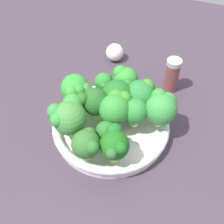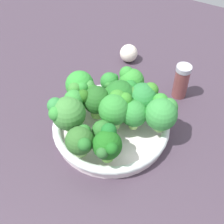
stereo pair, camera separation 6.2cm
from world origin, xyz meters
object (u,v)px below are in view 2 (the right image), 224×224
broccoli_floret_8 (107,144)px  broccoli_floret_13 (96,100)px  broccoli_floret_7 (80,86)px  broccoli_floret_10 (68,111)px  broccoli_floret_11 (110,82)px  garlic_bulb (129,53)px  broccoli_floret_6 (131,80)px  broccoli_floret_12 (103,131)px  broccoli_floret_1 (133,113)px  broccoli_floret_3 (121,95)px  broccoli_floret_9 (81,141)px  broccoli_floret_5 (162,112)px  pepper_shaker (181,81)px  broccoli_floret_2 (143,97)px  bowl (112,127)px  broccoli_floret_4 (76,102)px

broccoli_floret_8 → broccoli_floret_13: 11.36cm
broccoli_floret_7 → broccoli_floret_10: size_ratio=0.91×
broccoli_floret_11 → garlic_bulb: broccoli_floret_11 is taller
broccoli_floret_6 → broccoli_floret_12: broccoli_floret_6 is taller
broccoli_floret_1 → broccoli_floret_3: size_ratio=0.87×
garlic_bulb → broccoli_floret_7: bearing=178.3°
broccoli_floret_13 → broccoli_floret_8: bearing=-138.4°
broccoli_floret_6 → garlic_bulb: bearing=27.9°
broccoli_floret_6 → broccoli_floret_9: bearing=177.3°
broccoli_floret_13 → broccoli_floret_9: bearing=-164.8°
broccoli_floret_13 → garlic_bulb: broccoli_floret_13 is taller
broccoli_floret_1 → broccoli_floret_6: size_ratio=0.93×
broccoli_floret_9 → garlic_bulb: (33.04, 6.78, -4.29)cm
broccoli_floret_1 → broccoli_floret_11: 10.83cm
broccoli_floret_3 → broccoli_floret_13: size_ratio=1.03×
broccoli_floret_11 → broccoli_floret_5: bearing=-106.3°
pepper_shaker → broccoli_floret_7: bearing=132.0°
broccoli_floret_3 → broccoli_floret_1: bearing=-123.2°
broccoli_floret_5 → broccoli_floret_12: 11.91cm
broccoli_floret_6 → broccoli_floret_7: broccoli_floret_7 is taller
broccoli_floret_2 → broccoli_floret_7: (-3.70, 12.66, 0.46)cm
broccoli_floret_10 → broccoli_floret_13: (5.50, -2.98, -0.23)cm
bowl → broccoli_floret_10: 10.48cm
broccoli_floret_1 → broccoli_floret_11: broccoli_floret_1 is taller
broccoli_floret_11 → broccoli_floret_13: (-7.13, -0.73, 1.19)cm
broccoli_floret_3 → bowl: bearing=-178.2°
broccoli_floret_3 → broccoli_floret_12: broccoli_floret_3 is taller
broccoli_floret_3 → broccoli_floret_12: size_ratio=1.48×
broccoli_floret_5 → broccoli_floret_10: 18.21cm
broccoli_floret_2 → pepper_shaker: bearing=-20.8°
broccoli_floret_5 → broccoli_floret_10: broccoli_floret_10 is taller
broccoli_floret_7 → pepper_shaker: broccoli_floret_7 is taller
broccoli_floret_12 → broccoli_floret_13: bearing=41.9°
broccoli_floret_11 → broccoli_floret_3: bearing=-127.7°
broccoli_floret_1 → broccoli_floret_9: (-10.62, 5.39, -0.27)cm
broccoli_floret_2 → broccoli_floret_4: 13.59cm
broccoli_floret_10 → broccoli_floret_13: size_ratio=1.14×
broccoli_floret_5 → broccoli_floret_10: (-8.59, 16.06, 0.08)cm
broccoli_floret_11 → pepper_shaker: 16.52cm
broccoli_floret_3 → broccoli_floret_9: bearing=175.0°
broccoli_floret_5 → broccoli_floret_11: bearing=73.7°
broccoli_floret_1 → broccoli_floret_13: size_ratio=0.90×
broccoli_floret_12 → broccoli_floret_11: bearing=24.0°
broccoli_floret_6 → broccoli_floret_12: bearing=-174.6°
broccoli_floret_1 → broccoli_floret_6: broccoli_floret_6 is taller
broccoli_floret_8 → broccoli_floret_9: 5.07cm
broccoli_floret_10 → broccoli_floret_3: bearing=-36.9°
broccoli_floret_8 → broccoli_floret_3: bearing=17.0°
garlic_bulb → pepper_shaker: size_ratio=0.54×
broccoli_floret_6 → broccoli_floret_12: size_ratio=1.40×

